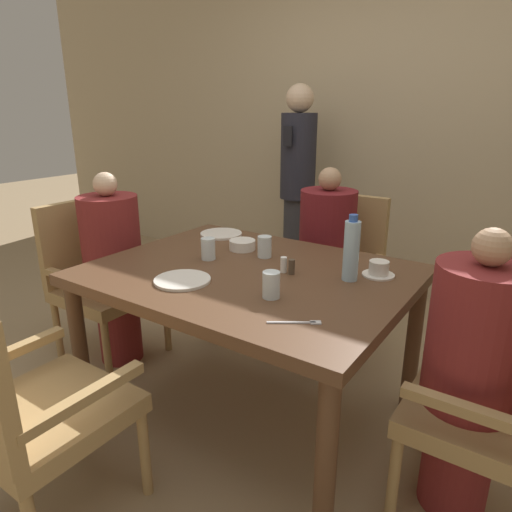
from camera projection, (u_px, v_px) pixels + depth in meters
ground_plane at (250, 413)px, 2.24m from camera, size 16.00×16.00×0.00m
wall_back at (403, 110)px, 3.35m from camera, size 8.00×0.06×2.80m
dining_table at (249, 288)px, 2.03m from camera, size 1.36×1.06×0.75m
chair_left_side at (99, 275)px, 2.65m from camera, size 0.51×0.51×0.92m
diner_in_left_chair at (114, 268)px, 2.56m from camera, size 0.32×0.32×1.10m
chair_far_side at (335, 266)px, 2.80m from camera, size 0.51×0.51×0.92m
diner_in_far_chair at (326, 260)px, 2.67m from camera, size 0.32×0.32×1.11m
diner_in_right_chair at (471, 375)px, 1.57m from camera, size 0.32×0.32×1.07m
chair_near_corner at (22, 404)px, 1.50m from camera, size 0.51×0.51×0.92m
standing_host at (298, 184)px, 3.54m from camera, size 0.27×0.31×1.59m
plate_main_left at (221, 234)px, 2.55m from camera, size 0.23×0.23×0.01m
plate_main_right at (182, 280)px, 1.87m from camera, size 0.23×0.23×0.01m
teacup_with_saucer at (379, 270)px, 1.92m from camera, size 0.14×0.14×0.07m
bowl_small at (242, 245)px, 2.28m from camera, size 0.13×0.13×0.05m
water_bottle at (351, 250)px, 1.85m from camera, size 0.06×0.06×0.28m
glass_tall_near at (208, 249)px, 2.13m from camera, size 0.07×0.07×0.10m
glass_tall_mid at (271, 285)px, 1.70m from camera, size 0.07×0.07×0.10m
glass_tall_far at (265, 247)px, 2.16m from camera, size 0.07×0.07×0.10m
salt_shaker at (284, 265)px, 1.96m from camera, size 0.03×0.03×0.07m
pepper_shaker at (292, 267)px, 1.94m from camera, size 0.03×0.03×0.07m
fork_beside_plate at (300, 323)px, 1.51m from camera, size 0.16×0.11×0.00m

